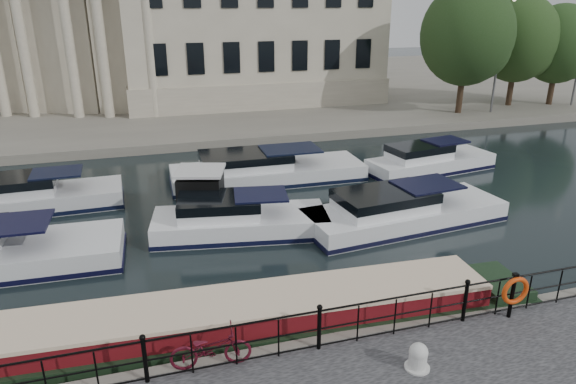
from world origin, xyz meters
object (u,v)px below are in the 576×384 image
(bicycle, at_px, (211,348))
(life_ring_post, at_px, (515,291))
(narrowboat, at_px, (257,325))
(mooring_bollard, at_px, (418,357))
(harbour_hut, at_px, (201,196))

(bicycle, relative_size, life_ring_post, 1.42)
(narrowboat, bearing_deg, mooring_bollard, -40.49)
(life_ring_post, relative_size, harbour_hut, 0.43)
(mooring_bollard, bearing_deg, narrowboat, 136.45)
(mooring_bollard, bearing_deg, harbour_hut, 106.48)
(narrowboat, distance_m, harbour_hut, 8.45)
(narrowboat, height_order, harbour_hut, harbour_hut)
(life_ring_post, bearing_deg, bicycle, 177.27)
(bicycle, relative_size, harbour_hut, 0.60)
(mooring_bollard, distance_m, life_ring_post, 3.56)
(mooring_bollard, xyz_separation_m, life_ring_post, (3.36, 1.04, 0.51))
(bicycle, relative_size, mooring_bollard, 2.84)
(narrowboat, xyz_separation_m, harbour_hut, (-0.29, 8.42, 0.59))
(harbour_hut, bearing_deg, bicycle, -80.04)
(mooring_bollard, bearing_deg, life_ring_post, 17.20)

